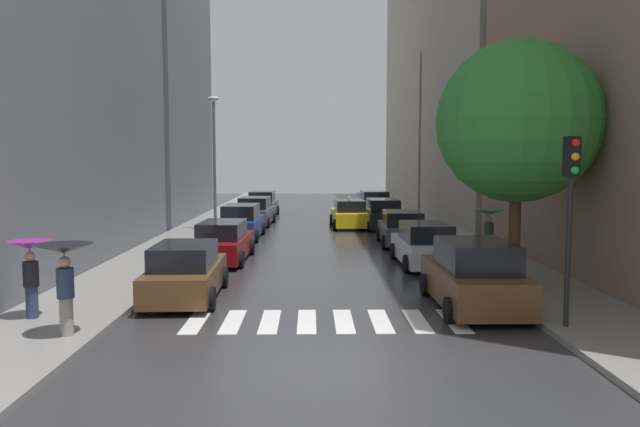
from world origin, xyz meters
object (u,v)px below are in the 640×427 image
object	(u,v)px
parked_car_left_third	(241,223)
parked_car_right_third	(402,229)
parked_car_right_second	(425,246)
pedestrian_foreground	(30,262)
parked_car_left_fifth	(263,205)
parked_car_left_fourth	(255,212)
street_tree_right	(518,122)
parked_car_left_nearest	(185,273)
parked_car_right_fifth	(374,205)
pedestrian_by_kerb	(489,221)
taxi_midroad	(349,214)
lamp_post_left	(214,154)
parked_car_left_second	(223,242)
traffic_light_right_corner	(571,189)
parked_car_right_nearest	(474,277)
pedestrian_near_tree	(65,266)
parked_car_right_fourth	(382,215)

from	to	relation	value
parked_car_left_third	parked_car_right_third	xyz separation A→B (m)	(7.71, -2.29, -0.06)
parked_car_right_second	pedestrian_foreground	distance (m)	13.45
parked_car_left_fifth	parked_car_left_fourth	bearing A→B (deg)	-178.14
parked_car_left_fifth	street_tree_right	distance (m)	25.92
parked_car_left_nearest	parked_car_right_fifth	bearing A→B (deg)	-19.49
parked_car_left_nearest	parked_car_left_fourth	world-z (taller)	parked_car_left_fourth
parked_car_right_second	pedestrian_by_kerb	xyz separation A→B (m)	(2.60, 0.72, 0.84)
parked_car_right_second	taxi_midroad	size ratio (longest dim) A/B	0.96
lamp_post_left	parked_car_left_second	bearing A→B (deg)	-79.18
parked_car_left_second	taxi_midroad	xyz separation A→B (m)	(5.64, 11.76, 0.02)
parked_car_left_fifth	parked_car_right_third	world-z (taller)	parked_car_left_fifth
parked_car_right_second	street_tree_right	world-z (taller)	street_tree_right
parked_car_left_third	parked_car_left_fifth	world-z (taller)	parked_car_left_fifth
parked_car_right_second	parked_car_right_third	distance (m)	5.59
street_tree_right	traffic_light_right_corner	bearing A→B (deg)	-95.06
parked_car_left_nearest	pedestrian_by_kerb	size ratio (longest dim) A/B	2.36
pedestrian_by_kerb	street_tree_right	distance (m)	5.80
pedestrian_by_kerb	street_tree_right	bearing A→B (deg)	-70.73
pedestrian_foreground	lamp_post_left	bearing A→B (deg)	-105.89
parked_car_left_fourth	street_tree_right	bearing A→B (deg)	-149.15
parked_car_left_nearest	parked_car_right_second	bearing A→B (deg)	-57.38
parked_car_right_fifth	pedestrian_by_kerb	distance (m)	18.36
parked_car_right_second	parked_car_left_third	bearing A→B (deg)	43.05
parked_car_right_nearest	traffic_light_right_corner	size ratio (longest dim) A/B	1.05
parked_car_left_nearest	parked_car_right_fifth	xyz separation A→B (m)	(7.84, 24.17, 0.09)
parked_car_right_fifth	parked_car_right_nearest	bearing A→B (deg)	177.53
taxi_midroad	parked_car_right_third	bearing A→B (deg)	-166.33
parked_car_right_second	lamp_post_left	xyz separation A→B (m)	(-9.43, 10.42, 3.51)
parked_car_left_nearest	pedestrian_near_tree	size ratio (longest dim) A/B	2.25
parked_car_left_fifth	pedestrian_near_tree	world-z (taller)	pedestrian_near_tree
parked_car_left_fourth	lamp_post_left	size ratio (longest dim) A/B	0.65
parked_car_left_fifth	taxi_midroad	xyz separation A→B (m)	(5.62, -6.95, -0.06)
parked_car_left_second	pedestrian_foreground	size ratio (longest dim) A/B	2.57
pedestrian_by_kerb	parked_car_right_fifth	bearing A→B (deg)	124.45
parked_car_right_nearest	pedestrian_near_tree	xyz separation A→B (m)	(-9.58, -2.85, 0.83)
parked_car_right_nearest	parked_car_right_fifth	world-z (taller)	same
parked_car_right_nearest	parked_car_left_nearest	bearing A→B (deg)	80.95
parked_car_left_fifth	pedestrian_by_kerb	world-z (taller)	pedestrian_by_kerb
parked_car_left_fourth	pedestrian_foreground	size ratio (longest dim) A/B	2.48
parked_car_left_fourth	street_tree_right	distance (m)	20.86
parked_car_left_fifth	traffic_light_right_corner	world-z (taller)	traffic_light_right_corner
taxi_midroad	pedestrian_near_tree	bearing A→B (deg)	159.63
street_tree_right	parked_car_right_fifth	bearing A→B (deg)	94.87
street_tree_right	parked_car_right_fourth	bearing A→B (deg)	97.52
parked_car_left_third	taxi_midroad	size ratio (longest dim) A/B	1.04
parked_car_left_nearest	lamp_post_left	bearing A→B (deg)	4.50
parked_car_right_nearest	parked_car_right_second	bearing A→B (deg)	0.33
parked_car_left_third	parked_car_left_fourth	world-z (taller)	parked_car_left_third
parked_car_left_second	parked_car_right_third	distance (m)	8.86
parked_car_right_third	pedestrian_foreground	bearing A→B (deg)	142.60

